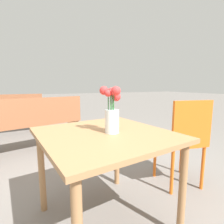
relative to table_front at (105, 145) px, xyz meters
name	(u,v)px	position (x,y,z in m)	size (l,w,h in m)	color
ground_plane	(106,221)	(0.00, 0.00, -0.61)	(40.00, 40.00, 0.00)	slate
table_front	(105,145)	(0.00, 0.00, 0.00)	(0.95, 0.98, 0.70)	#9E7047
flower_vase	(112,113)	(0.04, -0.03, 0.23)	(0.15, 0.15, 0.32)	silver
cafe_chair	(184,137)	(0.89, 0.08, -0.09)	(0.48, 0.48, 0.90)	orange
bench_near	(22,124)	(-0.55, 1.71, -0.14)	(1.84, 0.70, 0.85)	brown
bench_middle	(4,114)	(-0.87, 3.02, -0.16)	(1.46, 0.42, 0.85)	brown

